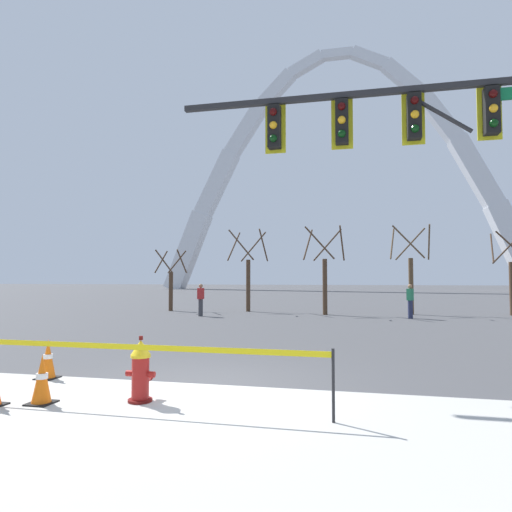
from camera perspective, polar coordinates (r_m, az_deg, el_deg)
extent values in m
plane|color=#474749|center=(8.08, -6.77, -16.18)|extent=(240.00, 240.00, 0.00)
cube|color=#B7B5AD|center=(4.77, -24.13, -25.55)|extent=(40.00, 8.00, 0.01)
cylinder|color=#5E0F0D|center=(7.27, -14.57, -17.42)|extent=(0.36, 0.36, 0.05)
cylinder|color=maroon|center=(7.19, -14.54, -14.84)|extent=(0.26, 0.26, 0.62)
cylinder|color=gold|center=(7.13, -14.50, -12.25)|extent=(0.30, 0.30, 0.04)
cone|color=gold|center=(7.11, -14.49, -11.21)|extent=(0.30, 0.30, 0.22)
cylinder|color=#5E0F0D|center=(7.09, -14.48, -10.09)|extent=(0.06, 0.06, 0.06)
cylinder|color=maroon|center=(7.26, -15.83, -14.21)|extent=(0.10, 0.09, 0.09)
cylinder|color=maroon|center=(7.10, -13.19, -14.50)|extent=(0.10, 0.09, 0.09)
cylinder|color=maroon|center=(7.37, -13.81, -14.79)|extent=(0.13, 0.14, 0.13)
cylinder|color=#5E0F0D|center=(7.44, -13.53, -14.68)|extent=(0.15, 0.03, 0.15)
cylinder|color=#232326|center=(6.08, 9.83, -16.00)|extent=(0.04, 0.04, 0.95)
cube|color=yellow|center=(6.93, -17.54, -10.94)|extent=(6.26, 0.07, 0.08)
cube|color=black|center=(7.65, -25.72, -16.57)|extent=(0.36, 0.36, 0.03)
cone|color=orange|center=(7.57, -25.66, -13.89)|extent=(0.28, 0.28, 0.70)
cylinder|color=white|center=(7.56, -25.65, -13.63)|extent=(0.17, 0.17, 0.08)
cube|color=black|center=(9.40, -25.07, -13.94)|extent=(0.36, 0.36, 0.03)
cone|color=orange|center=(9.34, -25.02, -11.74)|extent=(0.28, 0.28, 0.70)
cylinder|color=white|center=(9.33, -25.01, -11.53)|extent=(0.17, 0.17, 0.08)
cube|color=#232326|center=(9.86, 13.34, 19.48)|extent=(7.60, 0.12, 0.12)
cylinder|color=#232326|center=(9.81, 22.67, 16.32)|extent=(1.11, 0.08, 0.81)
cube|color=black|center=(10.00, 27.84, 16.06)|extent=(0.26, 0.24, 0.90)
cube|color=gold|center=(10.13, 27.62, 15.81)|extent=(0.44, 0.03, 1.04)
sphere|color=#360606|center=(9.97, 28.01, 17.82)|extent=(0.16, 0.16, 0.16)
sphere|color=orange|center=(9.88, 28.05, 16.29)|extent=(0.16, 0.16, 0.16)
sphere|color=black|center=(9.79, 28.09, 14.74)|extent=(0.16, 0.16, 0.16)
cube|color=black|center=(9.73, 19.52, 16.41)|extent=(0.26, 0.24, 0.90)
cube|color=gold|center=(9.86, 19.42, 16.15)|extent=(0.44, 0.03, 1.04)
sphere|color=#360606|center=(9.71, 19.59, 18.23)|extent=(0.16, 0.16, 0.16)
sphere|color=orange|center=(9.61, 19.62, 16.67)|extent=(0.16, 0.16, 0.16)
sphere|color=black|center=(9.52, 19.65, 15.08)|extent=(0.16, 0.16, 0.16)
cube|color=black|center=(9.67, 10.91, 16.44)|extent=(0.26, 0.24, 0.90)
cube|color=gold|center=(9.80, 10.93, 16.17)|extent=(0.44, 0.03, 1.04)
sphere|color=#360606|center=(9.64, 10.86, 18.26)|extent=(0.16, 0.16, 0.16)
sphere|color=orange|center=(9.54, 10.88, 16.69)|extent=(0.16, 0.16, 0.16)
sphere|color=black|center=(9.45, 10.90, 15.09)|extent=(0.16, 0.16, 0.16)
cube|color=black|center=(9.80, 2.36, 16.11)|extent=(0.26, 0.24, 0.90)
cube|color=gold|center=(9.93, 2.51, 15.85)|extent=(0.44, 0.03, 1.04)
sphere|color=#360606|center=(9.78, 2.21, 17.91)|extent=(0.16, 0.16, 0.16)
sphere|color=orange|center=(9.68, 2.22, 16.36)|extent=(0.16, 0.16, 0.16)
sphere|color=black|center=(9.59, 2.22, 14.78)|extent=(0.16, 0.16, 0.16)
cube|color=silver|center=(78.93, -8.64, 0.54)|extent=(8.00, 2.99, 14.20)
cube|color=silver|center=(78.78, -5.01, 9.12)|extent=(7.62, 2.67, 11.68)
cube|color=silver|center=(79.82, -1.29, 15.72)|extent=(7.21, 2.36, 9.19)
cube|color=silver|center=(81.13, 2.51, 20.32)|extent=(6.71, 2.04, 6.71)
cube|color=silver|center=(82.09, 6.38, 23.04)|extent=(6.05, 1.73, 4.19)
cube|color=silver|center=(82.34, 10.31, 24.00)|extent=(5.29, 1.41, 1.41)
cube|color=silver|center=(81.77, 14.28, 23.23)|extent=(6.05, 1.73, 4.19)
cube|color=silver|center=(80.47, 18.26, 20.67)|extent=(6.71, 2.04, 6.71)
cube|color=silver|center=(78.80, 22.25, 16.19)|extent=(7.21, 2.36, 9.19)
cube|color=silver|center=(77.40, 26.22, 9.62)|extent=(7.62, 2.67, 11.68)
cylinder|color=#473323|center=(26.16, -10.82, -4.46)|extent=(0.24, 0.24, 2.22)
cylinder|color=#473323|center=(26.57, -12.01, -0.72)|extent=(0.32, 1.21, 1.34)
cylinder|color=#473323|center=(25.84, -9.44, -0.69)|extent=(0.20, 1.22, 1.34)
cylinder|color=#473323|center=(26.77, -10.06, -0.75)|extent=(1.22, 0.20, 1.34)
cylinder|color=#473323|center=(25.61, -11.69, -0.65)|extent=(1.20, 0.34, 1.34)
cylinder|color=#473323|center=(25.18, -1.00, -3.79)|extent=(0.24, 0.24, 2.91)
cylinder|color=#473323|center=(25.63, -2.83, 1.26)|extent=(0.39, 1.56, 1.74)
cylinder|color=#473323|center=(24.96, 0.97, 1.37)|extent=(0.24, 1.57, 1.74)
cylinder|color=#473323|center=(26.10, -0.34, 1.18)|extent=(1.57, 0.24, 1.74)
cylinder|color=#473323|center=(24.43, -1.93, 1.46)|extent=(1.55, 0.42, 1.74)
cylinder|color=#473323|center=(23.20, 8.79, -3.90)|extent=(0.24, 0.24, 2.86)
cylinder|color=#473323|center=(23.51, 6.65, 1.49)|extent=(0.38, 1.53, 1.71)
cylinder|color=#473323|center=(23.13, 10.92, 1.59)|extent=(0.23, 1.55, 1.71)
cylinder|color=#473323|center=(24.14, 9.10, 1.39)|extent=(1.55, 0.23, 1.71)
cylinder|color=#473323|center=(22.41, 8.10, 1.71)|extent=(1.53, 0.41, 1.71)
cylinder|color=brown|center=(24.45, 19.18, -3.66)|extent=(0.24, 0.24, 2.91)
cylinder|color=brown|center=(24.61, 17.00, 1.55)|extent=(0.39, 1.56, 1.74)
cylinder|color=brown|center=(24.55, 21.21, 1.63)|extent=(0.24, 1.57, 1.74)
cylinder|color=brown|center=(25.42, 19.07, 1.45)|extent=(1.57, 0.24, 1.74)
cylinder|color=brown|center=(23.62, 18.87, 1.76)|extent=(1.55, 0.42, 1.74)
cylinder|color=#473323|center=(25.94, 29.86, -3.63)|extent=(0.24, 0.24, 2.69)
cylinder|color=#473323|center=(25.90, 27.90, 0.92)|extent=(0.36, 1.45, 1.61)
cylinder|color=#473323|center=(26.80, 29.39, 0.84)|extent=(1.46, 0.22, 1.61)
cylinder|color=#473323|center=(25.15, 29.90, 1.07)|extent=(1.44, 0.39, 1.61)
cylinder|color=#38383D|center=(22.26, -7.08, -6.56)|extent=(0.22, 0.22, 0.84)
cube|color=#B22323|center=(22.22, -7.07, -4.78)|extent=(0.27, 0.38, 0.54)
sphere|color=#936B4C|center=(22.22, -7.06, -3.80)|extent=(0.20, 0.20, 0.20)
cylinder|color=#232847|center=(22.04, 19.10, -6.46)|extent=(0.22, 0.22, 0.84)
cube|color=#23754C|center=(22.00, 19.07, -4.67)|extent=(0.35, 0.39, 0.54)
sphere|color=#936B4C|center=(21.99, 19.05, -3.68)|extent=(0.20, 0.20, 0.20)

